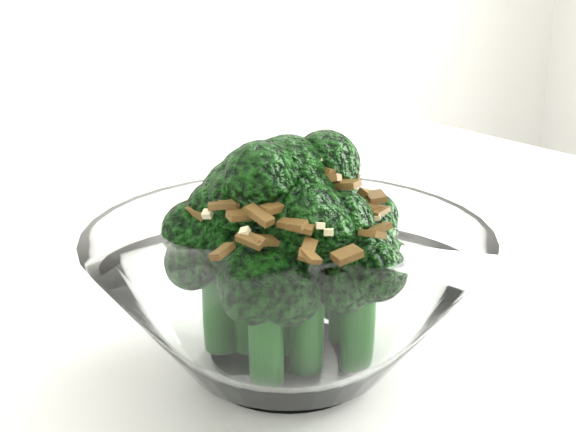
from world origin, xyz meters
name	(u,v)px	position (x,y,z in m)	size (l,w,h in m)	color
broccoli_dish	(289,284)	(0.01, -0.13, 0.81)	(0.23, 0.23, 0.14)	white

